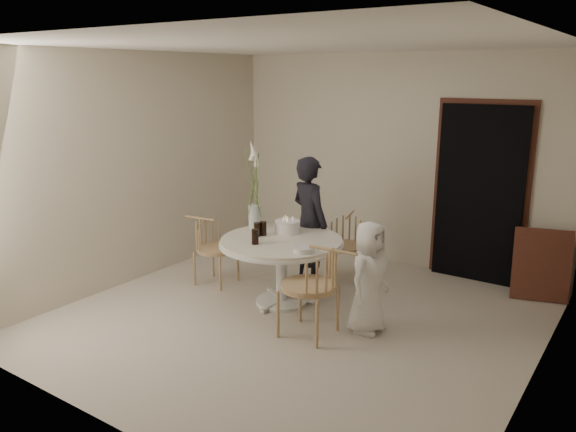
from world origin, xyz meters
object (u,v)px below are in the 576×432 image
Objects in this scene: chair_left at (208,241)px; girl at (309,222)px; table at (281,249)px; chair_far at (347,237)px; flower_vase at (254,198)px; chair_right at (320,279)px; boy at (369,277)px; birthday_cake at (288,227)px.

girl is at bearing -65.36° from chair_left.
table is 1.15m from chair_far.
table is 0.72m from flower_vase.
girl reaches higher than table.
chair_right is (0.77, -0.47, -0.03)m from table.
boy is (0.30, 0.38, -0.04)m from chair_right.
flower_vase is at bearing -173.84° from birthday_cake.
birthday_cake is at bearing -123.66° from chair_far.
boy is 1.11× the size of flower_vase.
chair_far is 0.71× the size of boy.
chair_far is at bearing -95.61° from girl.
boy is (1.13, -0.73, -0.22)m from girl.
birthday_cake is at bearing 110.15° from table.
girl is (-0.05, 0.64, 0.15)m from table.
chair_left reaches higher than table.
boy reaches higher than chair_right.
chair_right is 0.49m from boy.
flower_vase is at bearing -143.11° from chair_far.
boy reaches higher than chair_left.
chair_right is at bearing 144.29° from boy.
flower_vase is at bearing -120.58° from chair_right.
birthday_cake is 0.28× the size of flower_vase.
girl reaches higher than chair_left.
chair_far is 1.68m from chair_left.
flower_vase reaches higher than birthday_cake.
birthday_cake reaches higher than table.
flower_vase reaches higher than girl.
chair_far is at bearing 72.07° from birthday_cake.
girl is 0.71m from flower_vase.
chair_far is at bearing 52.62° from flower_vase.
birthday_cake is at bearing -83.74° from chair_left.
flower_vase is (0.58, 0.17, 0.57)m from chair_left.
flower_vase is at bearing 158.43° from table.
chair_right is 1.14× the size of chair_left.
chair_left is (-1.28, -1.09, 0.01)m from chair_far.
girl is at bearing -132.73° from chair_far.
flower_vase is (-0.46, -0.44, 0.31)m from girl.
chair_right is 1.14m from birthday_cake.
chair_right is 0.91× the size of flower_vase.
chair_left is at bearing -155.40° from chair_far.
table is 1.08m from boy.
chair_right is at bearing -111.00° from chair_left.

